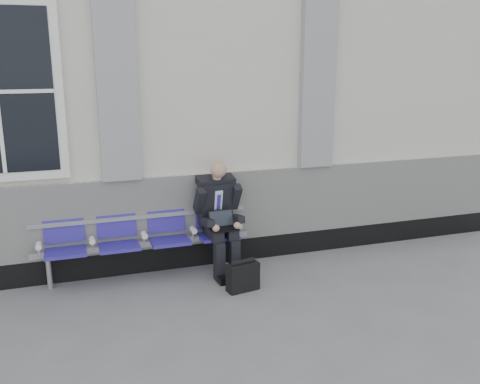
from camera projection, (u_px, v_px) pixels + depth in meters
name	position (u px, v px, depth m)	size (l,w,h in m)	color
bench	(143.00, 233.00, 6.41)	(2.60, 0.47, 0.91)	#9EA0A3
businessman	(219.00, 213.00, 6.51)	(0.57, 0.77, 1.40)	black
briefcase	(243.00, 276.00, 6.11)	(0.39, 0.22, 0.38)	black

